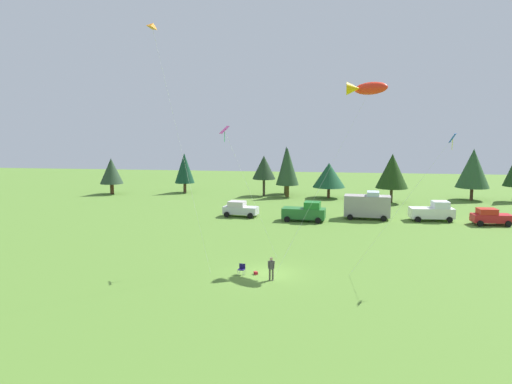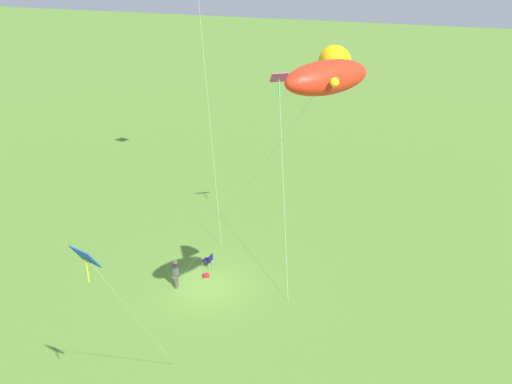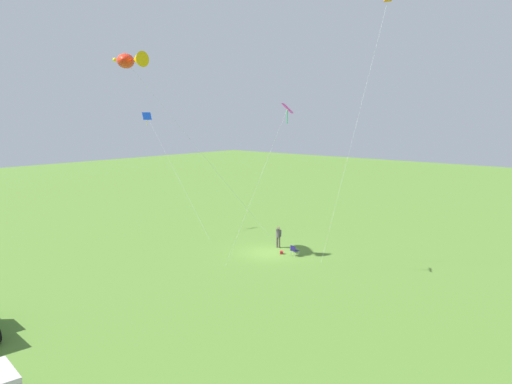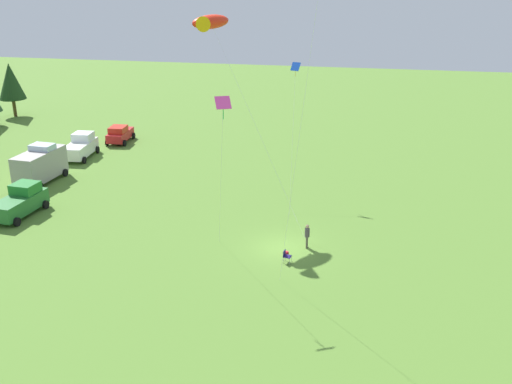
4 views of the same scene
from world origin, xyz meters
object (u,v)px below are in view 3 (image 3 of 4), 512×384
person_kite_flyer (278,235)px  kite_diamond_rainbow (285,114)px  kite_diamond_blue (150,122)px  folding_chair (294,250)px  backpack_on_grass (282,252)px  kite_large_fish (129,61)px

person_kite_flyer → kite_diamond_rainbow: bearing=-140.8°
person_kite_flyer → kite_diamond_blue: size_ratio=0.16×
folding_chair → backpack_on_grass: 1.13m
kite_large_fish → kite_diamond_blue: (5.48, -5.81, -4.46)m
backpack_on_grass → person_kite_flyer: bearing=-43.5°
kite_large_fish → kite_diamond_blue: 9.15m
folding_chair → kite_large_fish: size_ratio=0.05×
backpack_on_grass → kite_diamond_blue: size_ratio=0.03×
kite_diamond_rainbow → kite_diamond_blue: 16.94m
kite_large_fish → folding_chair: bearing=-141.9°
kite_diamond_rainbow → kite_diamond_blue: bearing=-6.7°
person_kite_flyer → backpack_on_grass: 2.05m
folding_chair → kite_diamond_blue: size_ratio=0.08×
person_kite_flyer → kite_diamond_rainbow: 11.44m
backpack_on_grass → kite_diamond_rainbow: bearing=130.1°
person_kite_flyer → folding_chair: (-2.38, 1.10, -0.53)m
folding_chair → kite_diamond_rainbow: (-1.85, 3.61, 10.06)m
backpack_on_grass → kite_diamond_rainbow: 11.37m
kite_diamond_rainbow → kite_diamond_blue: kite_diamond_rainbow is taller
backpack_on_grass → kite_large_fish: (8.43, 7.27, 14.25)m
kite_diamond_blue → kite_large_fish: bearing=133.3°
kite_large_fish → kite_diamond_blue: bearing=-46.7°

